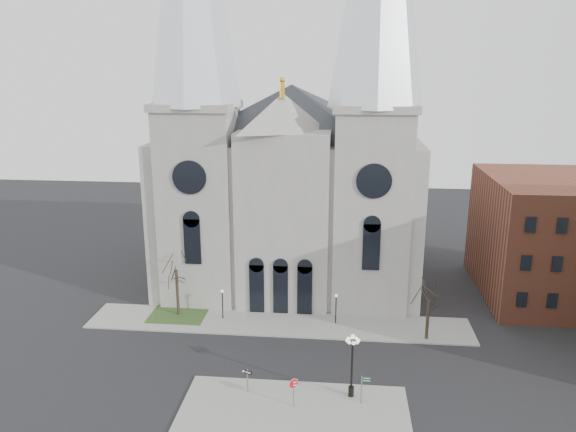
# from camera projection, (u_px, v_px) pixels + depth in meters

# --- Properties ---
(ground) EXTENTS (160.00, 160.00, 0.00)m
(ground) POSITION_uv_depth(u_px,v_px,m) (264.00, 381.00, 48.33)
(ground) COLOR black
(ground) RESTS_ON ground
(sidewalk_near) EXTENTS (18.00, 10.00, 0.14)m
(sidewalk_near) POSITION_uv_depth(u_px,v_px,m) (293.00, 417.00, 43.23)
(sidewalk_near) COLOR gray
(sidewalk_near) RESTS_ON ground
(sidewalk_far) EXTENTS (40.00, 6.00, 0.14)m
(sidewalk_far) POSITION_uv_depth(u_px,v_px,m) (278.00, 323.00, 58.87)
(sidewalk_far) COLOR gray
(sidewalk_far) RESTS_ON ground
(grass_patch) EXTENTS (6.00, 5.00, 0.18)m
(grass_patch) POSITION_uv_depth(u_px,v_px,m) (179.00, 315.00, 60.87)
(grass_patch) COLOR #304A1F
(grass_patch) RESTS_ON ground
(cathedral) EXTENTS (33.00, 26.66, 54.00)m
(cathedral) POSITION_uv_depth(u_px,v_px,m) (289.00, 134.00, 65.41)
(cathedral) COLOR #9A968F
(cathedral) RESTS_ON ground
(bg_building_brick) EXTENTS (14.00, 18.00, 14.00)m
(bg_building_brick) POSITION_uv_depth(u_px,v_px,m) (547.00, 237.00, 64.77)
(bg_building_brick) COLOR brown
(bg_building_brick) RESTS_ON ground
(tree_left) EXTENTS (3.20, 3.20, 7.50)m
(tree_left) POSITION_uv_depth(u_px,v_px,m) (176.00, 267.00, 59.42)
(tree_left) COLOR #2D2419
(tree_left) RESTS_ON ground
(tree_right) EXTENTS (3.20, 3.20, 6.00)m
(tree_right) POSITION_uv_depth(u_px,v_px,m) (429.00, 298.00, 54.38)
(tree_right) COLOR #2D2419
(tree_right) RESTS_ON ground
(ped_lamp_left) EXTENTS (0.32, 0.32, 3.26)m
(ped_lamp_left) POSITION_uv_depth(u_px,v_px,m) (222.00, 299.00, 59.33)
(ped_lamp_left) COLOR black
(ped_lamp_left) RESTS_ON sidewalk_far
(ped_lamp_right) EXTENTS (0.32, 0.32, 3.26)m
(ped_lamp_right) POSITION_uv_depth(u_px,v_px,m) (336.00, 304.00, 58.19)
(ped_lamp_right) COLOR black
(ped_lamp_right) RESTS_ON sidewalk_far
(stop_sign) EXTENTS (0.88, 0.15, 2.45)m
(stop_sign) POSITION_uv_depth(u_px,v_px,m) (294.00, 386.00, 44.12)
(stop_sign) COLOR slate
(stop_sign) RESTS_ON sidewalk_near
(globe_lamp) EXTENTS (1.32, 1.32, 5.55)m
(globe_lamp) POSITION_uv_depth(u_px,v_px,m) (352.00, 358.00, 45.00)
(globe_lamp) COLOR black
(globe_lamp) RESTS_ON sidewalk_near
(one_way_sign) EXTENTS (0.84, 0.42, 2.08)m
(one_way_sign) POSITION_uv_depth(u_px,v_px,m) (247.00, 376.00, 46.13)
(one_way_sign) COLOR slate
(one_way_sign) RESTS_ON sidewalk_near
(street_name_sign) EXTENTS (0.77, 0.13, 2.41)m
(street_name_sign) POSITION_uv_depth(u_px,v_px,m) (363.00, 387.00, 44.60)
(street_name_sign) COLOR slate
(street_name_sign) RESTS_ON sidewalk_near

